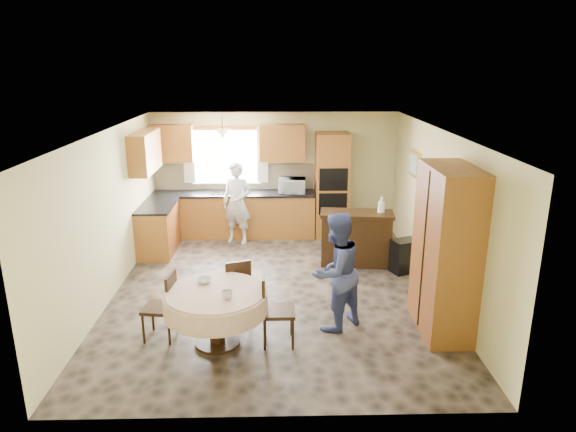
# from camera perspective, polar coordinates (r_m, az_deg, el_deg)

# --- Properties ---
(floor) EXTENTS (5.00, 6.00, 0.01)m
(floor) POSITION_cam_1_polar(r_m,az_deg,el_deg) (8.19, -1.40, -8.27)
(floor) COLOR brown
(floor) RESTS_ON ground
(ceiling) EXTENTS (5.00, 6.00, 0.01)m
(ceiling) POSITION_cam_1_polar(r_m,az_deg,el_deg) (7.48, -1.54, 9.34)
(ceiling) COLOR white
(ceiling) RESTS_ON wall_back
(wall_back) EXTENTS (5.00, 0.02, 2.50)m
(wall_back) POSITION_cam_1_polar(r_m,az_deg,el_deg) (10.65, -1.47, 4.77)
(wall_back) COLOR #D3CB87
(wall_back) RESTS_ON floor
(wall_front) EXTENTS (5.00, 0.02, 2.50)m
(wall_front) POSITION_cam_1_polar(r_m,az_deg,el_deg) (4.95, -1.48, -9.90)
(wall_front) COLOR #D3CB87
(wall_front) RESTS_ON floor
(wall_left) EXTENTS (0.02, 6.00, 2.50)m
(wall_left) POSITION_cam_1_polar(r_m,az_deg,el_deg) (8.14, -19.35, 0.00)
(wall_left) COLOR #D3CB87
(wall_left) RESTS_ON floor
(wall_right) EXTENTS (0.02, 6.00, 2.50)m
(wall_right) POSITION_cam_1_polar(r_m,az_deg,el_deg) (8.13, 16.44, 0.25)
(wall_right) COLOR #D3CB87
(wall_right) RESTS_ON floor
(window) EXTENTS (1.40, 0.03, 1.10)m
(window) POSITION_cam_1_polar(r_m,az_deg,el_deg) (10.61, -6.92, 6.54)
(window) COLOR white
(window) RESTS_ON wall_back
(curtain_left) EXTENTS (0.22, 0.02, 1.15)m
(curtain_left) POSITION_cam_1_polar(r_m,az_deg,el_deg) (10.65, -11.00, 6.67)
(curtain_left) COLOR white
(curtain_left) RESTS_ON wall_back
(curtain_right) EXTENTS (0.22, 0.02, 1.15)m
(curtain_right) POSITION_cam_1_polar(r_m,az_deg,el_deg) (10.51, -2.85, 6.82)
(curtain_right) COLOR white
(curtain_right) RESTS_ON wall_back
(base_cab_back) EXTENTS (3.30, 0.60, 0.88)m
(base_cab_back) POSITION_cam_1_polar(r_m,az_deg,el_deg) (10.60, -6.03, 0.10)
(base_cab_back) COLOR #B77B30
(base_cab_back) RESTS_ON floor
(counter_back) EXTENTS (3.30, 0.64, 0.04)m
(counter_back) POSITION_cam_1_polar(r_m,az_deg,el_deg) (10.48, -6.11, 2.51)
(counter_back) COLOR black
(counter_back) RESTS_ON base_cab_back
(base_cab_left) EXTENTS (0.60, 1.20, 0.88)m
(base_cab_left) POSITION_cam_1_polar(r_m,az_deg,el_deg) (9.95, -14.20, -1.45)
(base_cab_left) COLOR #B77B30
(base_cab_left) RESTS_ON floor
(counter_left) EXTENTS (0.64, 1.20, 0.04)m
(counter_left) POSITION_cam_1_polar(r_m,az_deg,el_deg) (9.82, -14.39, 1.10)
(counter_left) COLOR black
(counter_left) RESTS_ON base_cab_left
(backsplash) EXTENTS (3.30, 0.02, 0.55)m
(backsplash) POSITION_cam_1_polar(r_m,az_deg,el_deg) (10.69, -6.03, 4.35)
(backsplash) COLOR beige
(backsplash) RESTS_ON wall_back
(wall_cab_left) EXTENTS (0.85, 0.33, 0.72)m
(wall_cab_left) POSITION_cam_1_polar(r_m,az_deg,el_deg) (10.57, -12.78, 7.91)
(wall_cab_left) COLOR #A66729
(wall_cab_left) RESTS_ON wall_back
(wall_cab_right) EXTENTS (0.90, 0.33, 0.72)m
(wall_cab_right) POSITION_cam_1_polar(r_m,az_deg,el_deg) (10.37, -0.66, 8.16)
(wall_cab_right) COLOR #A66729
(wall_cab_right) RESTS_ON wall_back
(wall_cab_side) EXTENTS (0.33, 1.20, 0.72)m
(wall_cab_side) POSITION_cam_1_polar(r_m,az_deg,el_deg) (9.64, -15.62, 6.88)
(wall_cab_side) COLOR #A66729
(wall_cab_side) RESTS_ON wall_left
(oven_tower) EXTENTS (0.66, 0.62, 2.12)m
(oven_tower) POSITION_cam_1_polar(r_m,az_deg,el_deg) (10.45, 4.87, 3.42)
(oven_tower) COLOR #B77B30
(oven_tower) RESTS_ON floor
(oven_upper) EXTENTS (0.56, 0.01, 0.45)m
(oven_upper) POSITION_cam_1_polar(r_m,az_deg,el_deg) (10.10, 5.09, 4.05)
(oven_upper) COLOR black
(oven_upper) RESTS_ON oven_tower
(oven_lower) EXTENTS (0.56, 0.01, 0.45)m
(oven_lower) POSITION_cam_1_polar(r_m,az_deg,el_deg) (10.23, 5.01, 1.32)
(oven_lower) COLOR black
(oven_lower) RESTS_ON oven_tower
(pendant) EXTENTS (0.36, 0.36, 0.18)m
(pendant) POSITION_cam_1_polar(r_m,az_deg,el_deg) (10.06, -7.28, 8.96)
(pendant) COLOR beige
(pendant) RESTS_ON ceiling
(sideboard) EXTENTS (1.31, 0.66, 0.90)m
(sideboard) POSITION_cam_1_polar(r_m,az_deg,el_deg) (9.14, 7.55, -2.65)
(sideboard) COLOR #36210E
(sideboard) RESTS_ON floor
(space_heater) EXTENTS (0.50, 0.43, 0.58)m
(space_heater) POSITION_cam_1_polar(r_m,az_deg,el_deg) (8.98, 12.79, -4.36)
(space_heater) COLOR black
(space_heater) RESTS_ON floor
(cupboard) EXTENTS (0.58, 1.17, 2.23)m
(cupboard) POSITION_cam_1_polar(r_m,az_deg,el_deg) (6.96, 17.17, -3.76)
(cupboard) COLOR #B77B30
(cupboard) RESTS_ON floor
(dining_table) EXTENTS (1.30, 1.30, 0.74)m
(dining_table) POSITION_cam_1_polar(r_m,az_deg,el_deg) (6.57, -8.02, -9.54)
(dining_table) COLOR #36210E
(dining_table) RESTS_ON floor
(chair_left) EXTENTS (0.44, 0.44, 0.91)m
(chair_left) POSITION_cam_1_polar(r_m,az_deg,el_deg) (6.86, -13.55, -9.34)
(chair_left) COLOR #36210E
(chair_left) RESTS_ON floor
(chair_back) EXTENTS (0.48, 0.48, 0.87)m
(chair_back) POSITION_cam_1_polar(r_m,az_deg,el_deg) (7.26, -5.69, -7.63)
(chair_back) COLOR #36210E
(chair_back) RESTS_ON floor
(chair_right) EXTENTS (0.41, 0.41, 0.94)m
(chair_right) POSITION_cam_1_polar(r_m,az_deg,el_deg) (6.56, -1.76, -9.92)
(chair_right) COLOR #36210E
(chair_right) RESTS_ON floor
(framed_picture) EXTENTS (0.06, 0.54, 0.45)m
(framed_picture) POSITION_cam_1_polar(r_m,az_deg,el_deg) (9.32, 13.93, 5.65)
(framed_picture) COLOR #EDBD45
(framed_picture) RESTS_ON wall_right
(microwave) EXTENTS (0.56, 0.40, 0.30)m
(microwave) POSITION_cam_1_polar(r_m,az_deg,el_deg) (10.36, 0.44, 3.40)
(microwave) COLOR silver
(microwave) RESTS_ON counter_back
(person_sink) EXTENTS (0.68, 0.54, 1.61)m
(person_sink) POSITION_cam_1_polar(r_m,az_deg,el_deg) (10.11, -5.68, 1.44)
(person_sink) COLOR silver
(person_sink) RESTS_ON floor
(person_dining) EXTENTS (1.00, 0.97, 1.62)m
(person_dining) POSITION_cam_1_polar(r_m,az_deg,el_deg) (6.84, 5.31, -6.19)
(person_dining) COLOR #3B4881
(person_dining) RESTS_ON floor
(bowl_sideboard) EXTENTS (0.25, 0.25, 0.05)m
(bowl_sideboard) POSITION_cam_1_polar(r_m,az_deg,el_deg) (8.96, 6.16, 0.20)
(bowl_sideboard) COLOR #B2B2B2
(bowl_sideboard) RESTS_ON sideboard
(bottle_sideboard) EXTENTS (0.16, 0.16, 0.33)m
(bottle_sideboard) POSITION_cam_1_polar(r_m,az_deg,el_deg) (9.03, 10.32, 1.09)
(bottle_sideboard) COLOR silver
(bottle_sideboard) RESTS_ON sideboard
(cup_table) EXTENTS (0.13, 0.13, 0.10)m
(cup_table) POSITION_cam_1_polar(r_m,az_deg,el_deg) (6.27, -6.78, -8.65)
(cup_table) COLOR #B2B2B2
(cup_table) RESTS_ON dining_table
(bowl_table) EXTENTS (0.22, 0.22, 0.06)m
(bowl_table) POSITION_cam_1_polar(r_m,az_deg,el_deg) (6.74, -9.30, -7.08)
(bowl_table) COLOR #B2B2B2
(bowl_table) RESTS_ON dining_table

